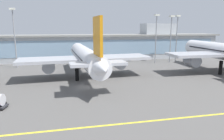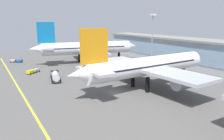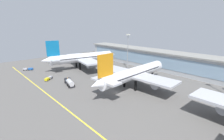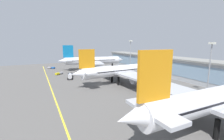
{
  "view_description": "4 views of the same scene",
  "coord_description": "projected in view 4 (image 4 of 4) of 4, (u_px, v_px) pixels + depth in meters",
  "views": [
    {
      "loc": [
        -4.34,
        -52.04,
        15.14
      ],
      "look_at": [
        7.42,
        1.92,
        3.86
      ],
      "focal_mm": 33.67,
      "sensor_mm": 36.0,
      "label": 1
    },
    {
      "loc": [
        49.45,
        -29.84,
        19.03
      ],
      "look_at": [
        -4.66,
        2.07,
        5.1
      ],
      "focal_mm": 35.48,
      "sensor_mm": 36.0,
      "label": 2
    },
    {
      "loc": [
        46.61,
        -43.89,
        27.46
      ],
      "look_at": [
        -9.22,
        6.69,
        6.6
      ],
      "focal_mm": 26.21,
      "sensor_mm": 36.0,
      "label": 3
    },
    {
      "loc": [
        67.49,
        -27.07,
        19.98
      ],
      "look_at": [
        -6.35,
        9.82,
        5.56
      ],
      "focal_mm": 24.52,
      "sensor_mm": 36.0,
      "label": 4
    }
  ],
  "objects": [
    {
      "name": "service_truck_far",
      "position": [
        51.0,
        68.0,
        121.86
      ],
      "size": [
        4.34,
        5.53,
        1.4
      ],
      "rotation": [
        0.0,
        0.0,
        1.01
      ],
      "color": "black",
      "rests_on": "ground"
    },
    {
      "name": "apron_light_mast_east",
      "position": [
        130.0,
        51.0,
        106.83
      ],
      "size": [
        1.8,
        1.8,
        21.99
      ],
      "color": "gray",
      "rests_on": "ground"
    },
    {
      "name": "airliner_near_right",
      "position": [
        120.0,
        71.0,
        77.25
      ],
      "size": [
        39.37,
        49.35,
        17.43
      ],
      "rotation": [
        0.0,
        0.0,
        1.63
      ],
      "color": "black",
      "rests_on": "ground"
    },
    {
      "name": "airliner_far_right",
      "position": [
        211.0,
        101.0,
        35.34
      ],
      "size": [
        38.96,
        49.06,
        18.91
      ],
      "rotation": [
        0.0,
        0.0,
        1.56
      ],
      "color": "black",
      "rests_on": "ground"
    },
    {
      "name": "baggage_tug_near",
      "position": [
        59.0,
        73.0,
        99.0
      ],
      "size": [
        4.74,
        5.3,
        1.4
      ],
      "rotation": [
        0.0,
        0.0,
        5.39
      ],
      "color": "black",
      "rests_on": "ground"
    },
    {
      "name": "fuel_tanker_truck",
      "position": [
        70.0,
        76.0,
        88.38
      ],
      "size": [
        9.36,
        4.63,
        2.9
      ],
      "rotation": [
        0.0,
        0.0,
        2.92
      ],
      "color": "black",
      "rests_on": "ground"
    },
    {
      "name": "taxiway_centreline_stripe",
      "position": [
        52.0,
        91.0,
        65.14
      ],
      "size": [
        156.2,
        0.5,
        0.01
      ],
      "primitive_type": "cube",
      "color": "yellow",
      "rests_on": "ground"
    },
    {
      "name": "terminal_building",
      "position": [
        173.0,
        66.0,
        92.99
      ],
      "size": [
        142.46,
        14.0,
        16.96
      ],
      "color": "#ADB2B7",
      "rests_on": "ground"
    },
    {
      "name": "apron_light_mast_far_east",
      "position": [
        210.0,
        60.0,
        57.35
      ],
      "size": [
        1.8,
        1.8,
        20.38
      ],
      "color": "gray",
      "rests_on": "ground"
    },
    {
      "name": "airliner_near_left",
      "position": [
        92.0,
        61.0,
        117.27
      ],
      "size": [
        39.37,
        50.02,
        18.64
      ],
      "rotation": [
        0.0,
        0.0,
        1.38
      ],
      "color": "black",
      "rests_on": "ground"
    },
    {
      "name": "ground_plane",
      "position": [
        100.0,
        85.0,
        74.83
      ],
      "size": [
        195.25,
        195.25,
        0.0
      ],
      "primitive_type": "plane",
      "color": "#5B5956"
    }
  ]
}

